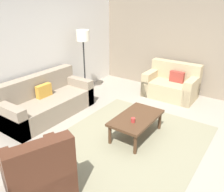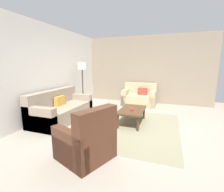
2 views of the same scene
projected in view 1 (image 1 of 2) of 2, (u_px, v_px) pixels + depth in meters
ground_plane at (129, 142)px, 4.24m from camera, size 8.00×8.00×0.00m
rear_partition at (29, 49)px, 5.05m from camera, size 6.00×0.12×2.80m
stone_feature_panel at (191, 41)px, 5.94m from camera, size 0.12×5.20×2.80m
area_rug at (129, 142)px, 4.24m from camera, size 2.92×2.49×0.01m
couch_main at (45, 102)px, 5.13m from camera, size 2.06×0.91×0.88m
couch_loveseat at (172, 85)px, 6.08m from camera, size 0.82×1.30×0.88m
armchair_leather at (39, 177)px, 3.00m from camera, size 1.04×1.04×0.95m
coffee_table at (136, 119)px, 4.29m from camera, size 1.10×0.64×0.41m
cup at (133, 120)px, 4.07m from camera, size 0.08×0.08×0.08m
lamp_standing at (83, 43)px, 5.66m from camera, size 0.32×0.32×1.71m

